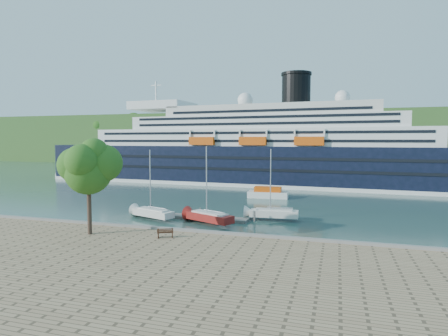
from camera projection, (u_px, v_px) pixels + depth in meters
ground at (139, 236)px, 44.81m from camera, size 400.00×400.00×0.00m
far_hillside at (290, 139)px, 182.25m from camera, size 400.00×50.00×24.00m
quay_coping at (138, 226)px, 44.53m from camera, size 220.00×0.50×0.30m
cruise_ship at (245, 130)px, 98.14m from camera, size 126.34×24.83×28.20m
park_bench at (165, 232)px, 40.04m from camera, size 1.94×1.39×1.15m
promenade_tree at (89, 183)px, 41.17m from camera, size 6.92×6.92×11.46m
floating_pontoon at (188, 217)px, 54.91m from camera, size 18.26×2.87×0.40m
sailboat_white_near at (153, 187)px, 53.31m from camera, size 7.69×4.48×9.60m
sailboat_red at (210, 188)px, 50.14m from camera, size 8.03×5.17×10.11m
sailboat_white_far at (274, 187)px, 52.91m from camera, size 7.65×2.60×9.71m
tender_launch at (268, 192)px, 73.98m from camera, size 8.05×3.05×2.20m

